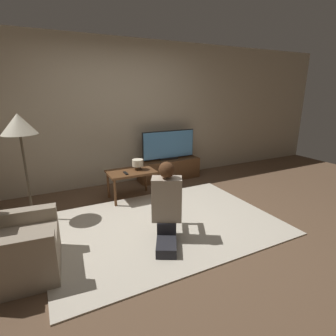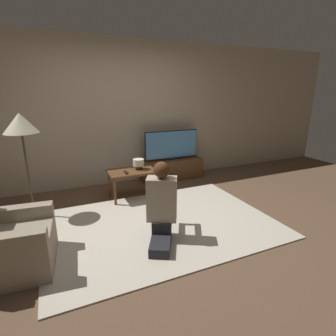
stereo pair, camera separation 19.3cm
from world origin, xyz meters
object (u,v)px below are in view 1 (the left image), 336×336
object	(u,v)px
armchair	(10,250)
person_kneeling	(167,204)
tv	(169,145)
floor_lamp	(19,130)
coffee_table	(131,174)
table_lamp	(138,164)

from	to	relation	value
armchair	person_kneeling	size ratio (longest dim) A/B	0.89
tv	floor_lamp	xyz separation A→B (m)	(-2.46, -0.71, 0.55)
coffee_table	floor_lamp	xyz separation A→B (m)	(-1.47, -0.09, 0.83)
tv	person_kneeling	xyz separation A→B (m)	(-1.05, -2.02, -0.22)
tv	armchair	xyz separation A→B (m)	(-2.64, -1.89, -0.42)
person_kneeling	floor_lamp	bearing A→B (deg)	-15.18
floor_lamp	person_kneeling	distance (m)	2.07
table_lamp	coffee_table	bearing A→B (deg)	-169.82
person_kneeling	table_lamp	bearing A→B (deg)	-69.74
tv	floor_lamp	bearing A→B (deg)	-163.90
floor_lamp	coffee_table	bearing A→B (deg)	3.51
coffee_table	table_lamp	size ratio (longest dim) A/B	4.15
armchair	floor_lamp	bearing A→B (deg)	-3.19
armchair	table_lamp	xyz separation A→B (m)	(1.77, 1.29, 0.30)
armchair	person_kneeling	bearing A→B (deg)	-88.99
tv	floor_lamp	distance (m)	2.62
table_lamp	person_kneeling	bearing A→B (deg)	-97.30
coffee_table	armchair	world-z (taller)	armchair
floor_lamp	table_lamp	bearing A→B (deg)	4.04
tv	table_lamp	world-z (taller)	tv
tv	person_kneeling	distance (m)	2.28
coffee_table	floor_lamp	world-z (taller)	floor_lamp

